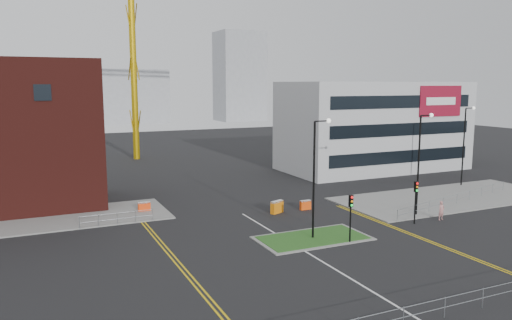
# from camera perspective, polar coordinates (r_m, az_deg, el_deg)

# --- Properties ---
(ground) EXTENTS (200.00, 200.00, 0.00)m
(ground) POSITION_cam_1_polar(r_m,az_deg,el_deg) (31.57, 11.00, -13.30)
(ground) COLOR black
(ground) RESTS_ON ground
(pavement_right) EXTENTS (24.00, 10.00, 0.12)m
(pavement_right) POSITION_cam_1_polar(r_m,az_deg,el_deg) (55.66, 21.15, -4.01)
(pavement_right) COLOR slate
(pavement_right) RESTS_ON ground
(island_kerb) EXTENTS (8.60, 4.60, 0.08)m
(island_kerb) POSITION_cam_1_polar(r_m,az_deg,el_deg) (38.88, 6.50, -8.87)
(island_kerb) COLOR slate
(island_kerb) RESTS_ON ground
(grass_island) EXTENTS (8.00, 4.00, 0.12)m
(grass_island) POSITION_cam_1_polar(r_m,az_deg,el_deg) (38.87, 6.50, -8.85)
(grass_island) COLOR #20531B
(grass_island) RESTS_ON ground
(office_block) EXTENTS (25.00, 12.20, 12.00)m
(office_block) POSITION_cam_1_polar(r_m,az_deg,el_deg) (70.73, 13.27, 3.82)
(office_block) COLOR #B5B7BA
(office_block) RESTS_ON ground
(streetlamp_island) EXTENTS (1.46, 0.36, 9.18)m
(streetlamp_island) POSITION_cam_1_polar(r_m,az_deg,el_deg) (37.72, 6.93, -1.02)
(streetlamp_island) COLOR black
(streetlamp_island) RESTS_ON ground
(streetlamp_right_near) EXTENTS (1.46, 0.36, 9.18)m
(streetlamp_right_near) POSITION_cam_1_polar(r_m,az_deg,el_deg) (46.53, 18.32, 0.44)
(streetlamp_right_near) COLOR black
(streetlamp_right_near) RESTS_ON ground
(streetlamp_right_far) EXTENTS (1.46, 0.36, 9.18)m
(streetlamp_right_far) POSITION_cam_1_polar(r_m,az_deg,el_deg) (62.02, 22.81, 2.16)
(streetlamp_right_far) COLOR black
(streetlamp_right_far) RESTS_ON ground
(traffic_light_island) EXTENTS (0.28, 0.33, 3.65)m
(traffic_light_island) POSITION_cam_1_polar(r_m,az_deg,el_deg) (37.63, 10.79, -5.57)
(traffic_light_island) COLOR black
(traffic_light_island) RESTS_ON ground
(traffic_light_right) EXTENTS (0.28, 0.33, 3.65)m
(traffic_light_right) POSITION_cam_1_polar(r_m,az_deg,el_deg) (44.08, 17.80, -3.73)
(traffic_light_right) COLOR black
(traffic_light_right) RESTS_ON ground
(railing_front) EXTENTS (24.05, 0.05, 1.10)m
(railing_front) POSITION_cam_1_polar(r_m,az_deg,el_deg) (27.03, 18.73, -15.70)
(railing_front) COLOR gray
(railing_front) RESTS_ON ground
(railing_left) EXTENTS (6.05, 0.05, 1.10)m
(railing_left) POSITION_cam_1_polar(r_m,az_deg,el_deg) (43.55, -15.59, -6.25)
(railing_left) COLOR gray
(railing_left) RESTS_ON ground
(railing_right) EXTENTS (19.05, 5.05, 1.10)m
(railing_right) POSITION_cam_1_polar(r_m,az_deg,el_deg) (52.76, 21.99, -3.93)
(railing_right) COLOR gray
(railing_right) RESTS_ON ground
(centre_line) EXTENTS (0.15, 30.00, 0.01)m
(centre_line) POSITION_cam_1_polar(r_m,az_deg,el_deg) (33.09, 8.94, -12.18)
(centre_line) COLOR silver
(centre_line) RESTS_ON ground
(yellow_left_a) EXTENTS (0.12, 24.00, 0.01)m
(yellow_left_a) POSITION_cam_1_polar(r_m,az_deg,el_deg) (36.60, -10.37, -10.15)
(yellow_left_a) COLOR gold
(yellow_left_a) RESTS_ON ground
(yellow_left_b) EXTENTS (0.12, 24.00, 0.01)m
(yellow_left_b) POSITION_cam_1_polar(r_m,az_deg,el_deg) (36.67, -9.91, -10.10)
(yellow_left_b) COLOR gold
(yellow_left_b) RESTS_ON ground
(yellow_right_a) EXTENTS (0.12, 20.00, 0.01)m
(yellow_right_a) POSITION_cam_1_polar(r_m,az_deg,el_deg) (41.65, 16.92, -8.05)
(yellow_right_a) COLOR gold
(yellow_right_a) RESTS_ON ground
(yellow_right_b) EXTENTS (0.12, 20.00, 0.01)m
(yellow_right_b) POSITION_cam_1_polar(r_m,az_deg,el_deg) (41.85, 17.23, -7.99)
(yellow_right_b) COLOR gold
(yellow_right_b) RESTS_ON ground
(skyline_b) EXTENTS (24.00, 12.00, 16.00)m
(skyline_b) POSITION_cam_1_polar(r_m,az_deg,el_deg) (156.11, -14.64, 7.05)
(skyline_b) COLOR gray
(skyline_b) RESTS_ON ground
(skyline_c) EXTENTS (14.00, 12.00, 28.00)m
(skyline_c) POSITION_cam_1_polar(r_m,az_deg,el_deg) (161.20, -1.90, 9.50)
(skyline_c) COLOR gray
(skyline_c) RESTS_ON ground
(skyline_d) EXTENTS (30.00, 12.00, 12.00)m
(skyline_d) POSITION_cam_1_polar(r_m,az_deg,el_deg) (164.03, -21.47, 6.10)
(skyline_d) COLOR gray
(skyline_d) RESTS_ON ground
(pedestrian) EXTENTS (0.62, 0.42, 1.67)m
(pedestrian) POSITION_cam_1_polar(r_m,az_deg,el_deg) (46.43, 20.43, -5.44)
(pedestrian) COLOR tan
(pedestrian) RESTS_ON ground
(barrier_left) EXTENTS (1.13, 0.40, 0.94)m
(barrier_left) POSITION_cam_1_polar(r_m,az_deg,el_deg) (47.41, -12.66, -5.22)
(barrier_left) COLOR #FE400E
(barrier_left) RESTS_ON ground
(barrier_mid) EXTENTS (1.42, 0.95, 1.14)m
(barrier_mid) POSITION_cam_1_polar(r_m,az_deg,el_deg) (45.92, 2.42, -5.33)
(barrier_mid) COLOR orange
(barrier_mid) RESTS_ON ground
(barrier_right) EXTENTS (1.07, 0.37, 0.89)m
(barrier_right) POSITION_cam_1_polar(r_m,az_deg,el_deg) (47.35, 5.66, -5.09)
(barrier_right) COLOR #FF4E0E
(barrier_right) RESTS_ON ground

